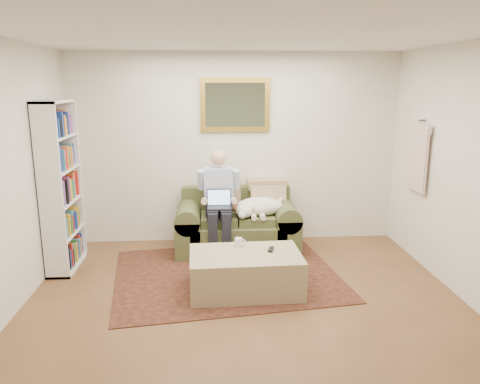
{
  "coord_description": "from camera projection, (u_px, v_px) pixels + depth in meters",
  "views": [
    {
      "loc": [
        -0.34,
        -3.89,
        2.2
      ],
      "look_at": [
        0.0,
        1.4,
        0.95
      ],
      "focal_mm": 35.0,
      "sensor_mm": 36.0,
      "label": 1
    }
  ],
  "objects": [
    {
      "name": "coffee_mug",
      "position": [
        238.0,
        242.0,
        5.14
      ],
      "size": [
        0.08,
        0.08,
        0.1
      ],
      "primitive_type": "cylinder",
      "color": "white",
      "rests_on": "ottoman"
    },
    {
      "name": "room_shell",
      "position": [
        247.0,
        181.0,
        4.35
      ],
      "size": [
        4.51,
        5.0,
        2.61
      ],
      "color": "brown",
      "rests_on": "ground"
    },
    {
      "name": "sleeping_dog",
      "position": [
        259.0,
        207.0,
        6.1
      ],
      "size": [
        0.66,
        0.42,
        0.25
      ],
      "primitive_type": null,
      "color": "white",
      "rests_on": "sofa"
    },
    {
      "name": "rug",
      "position": [
        227.0,
        274.0,
        5.47
      ],
      "size": [
        2.79,
        2.36,
        0.01
      ],
      "primitive_type": "cube",
      "rotation": [
        0.0,
        0.0,
        0.14
      ],
      "color": "black",
      "rests_on": "room_shell"
    },
    {
      "name": "wall_mirror",
      "position": [
        235.0,
        105.0,
        6.27
      ],
      "size": [
        0.94,
        0.04,
        0.72
      ],
      "color": "gold",
      "rests_on": "room_shell"
    },
    {
      "name": "laptop",
      "position": [
        219.0,
        203.0,
        5.92
      ],
      "size": [
        0.31,
        0.25,
        0.23
      ],
      "color": "black",
      "rests_on": "seated_man"
    },
    {
      "name": "seated_man",
      "position": [
        219.0,
        204.0,
        5.99
      ],
      "size": [
        0.53,
        0.76,
        1.35
      ],
      "primitive_type": null,
      "color": "#8C9ED8",
      "rests_on": "sofa"
    },
    {
      "name": "sofa",
      "position": [
        237.0,
        230.0,
        6.24
      ],
      "size": [
        1.61,
        0.82,
        0.96
      ],
      "color": "#444124",
      "rests_on": "room_shell"
    },
    {
      "name": "bookshelf",
      "position": [
        61.0,
        187.0,
        5.5
      ],
      "size": [
        0.28,
        0.8,
        2.0
      ],
      "primitive_type": null,
      "color": "white",
      "rests_on": "room_shell"
    },
    {
      "name": "tv_remote",
      "position": [
        271.0,
        249.0,
        5.04
      ],
      "size": [
        0.09,
        0.16,
        0.02
      ],
      "primitive_type": "cube",
      "rotation": [
        0.0,
        0.0,
        -0.26
      ],
      "color": "black",
      "rests_on": "ottoman"
    },
    {
      "name": "ottoman",
      "position": [
        245.0,
        272.0,
        5.0
      ],
      "size": [
        1.2,
        0.79,
        0.43
      ],
      "primitive_type": "cube",
      "rotation": [
        0.0,
        0.0,
        0.03
      ],
      "color": "tan",
      "rests_on": "room_shell"
    },
    {
      "name": "hanging_shirt",
      "position": [
        418.0,
        154.0,
        5.69
      ],
      "size": [
        0.06,
        0.52,
        0.9
      ],
      "primitive_type": null,
      "color": "beige",
      "rests_on": "room_shell"
    }
  ]
}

